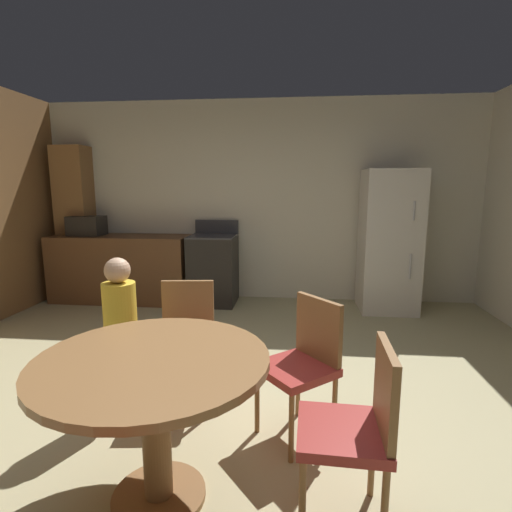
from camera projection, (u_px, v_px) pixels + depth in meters
ground_plane at (215, 424)px, 2.60m from camera, size 14.00×14.00×0.00m
wall_back at (259, 202)px, 5.43m from camera, size 6.17×0.12×2.70m
kitchen_counter at (122, 268)px, 5.38m from camera, size 1.86×0.60×0.90m
pantry_column at (76, 223)px, 5.52m from camera, size 0.44×0.36×2.10m
oven_range at (213, 269)px, 5.25m from camera, size 0.60×0.60×1.10m
refrigerator at (389, 241)px, 4.90m from camera, size 0.68×0.68×1.76m
microwave at (87, 226)px, 5.33m from camera, size 0.44×0.32×0.26m
dining_table at (154, 389)px, 1.88m from camera, size 1.11×1.11×0.76m
chair_northeast at (304, 359)px, 2.43m from camera, size 0.56×0.56×0.87m
chair_north at (186, 334)px, 2.83m from camera, size 0.44×0.44×0.87m
chair_east at (357, 423)px, 1.76m from camera, size 0.41×0.41×0.87m
person_child at (121, 332)px, 2.67m from camera, size 0.31×0.31×1.09m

